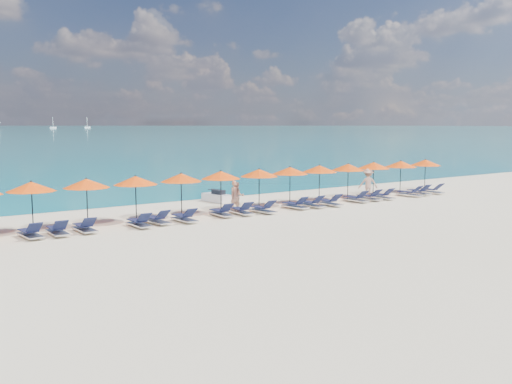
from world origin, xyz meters
TOP-DOWN VIEW (x-y plane):
  - ground at (0.00, 0.00)m, footprint 1400.00×1400.00m
  - sailboat_near at (128.18, 495.16)m, footprint 5.52×1.84m
  - sailboat_far at (166.63, 518.24)m, footprint 5.58×1.86m
  - jetski at (0.89, 8.33)m, footprint 0.99×2.13m
  - beachgoer_a at (-0.12, 4.78)m, footprint 0.63×0.45m
  - beachgoer_b at (0.08, 4.86)m, footprint 0.87×0.70m
  - beachgoer_c at (9.66, 4.41)m, footprint 1.31×1.13m
  - umbrella_2 at (-10.63, 4.62)m, footprint 2.10×2.10m
  - umbrella_3 at (-8.26, 4.56)m, footprint 2.10×2.10m
  - umbrella_4 at (-5.93, 4.51)m, footprint 2.10×2.10m
  - umbrella_5 at (-3.49, 4.53)m, footprint 2.10×2.10m
  - umbrella_6 at (-1.14, 4.58)m, footprint 2.10×2.10m
  - umbrella_7 at (1.26, 4.48)m, footprint 2.10×2.10m
  - umbrella_8 at (3.56, 4.67)m, footprint 2.10×2.10m
  - umbrella_9 at (5.80, 4.67)m, footprint 2.10×2.10m
  - umbrella_10 at (8.10, 4.62)m, footprint 2.10×2.10m
  - umbrella_11 at (10.47, 4.72)m, footprint 2.10×2.10m
  - umbrella_12 at (12.84, 4.54)m, footprint 2.10×2.10m
  - umbrella_13 at (15.33, 4.51)m, footprint 2.10×2.10m
  - lounger_3 at (-11.04, 3.45)m, footprint 0.74×1.74m
  - lounger_4 at (-9.96, 3.40)m, footprint 0.67×1.72m
  - lounger_5 at (-8.79, 3.42)m, footprint 0.64×1.71m
  - lounger_6 at (-6.36, 3.17)m, footprint 0.64×1.71m
  - lounger_7 at (-5.36, 3.44)m, footprint 0.78×1.75m
  - lounger_8 at (-4.04, 3.20)m, footprint 0.67×1.72m
  - lounger_9 at (-1.75, 3.54)m, footprint 0.71×1.73m
  - lounger_10 at (-0.58, 3.48)m, footprint 0.74×1.74m
  - lounger_11 at (0.63, 3.25)m, footprint 0.73×1.74m
  - lounger_12 at (2.95, 3.41)m, footprint 0.72×1.74m
  - lounger_13 at (4.05, 3.30)m, footprint 0.71×1.73m
  - lounger_14 at (5.31, 3.19)m, footprint 0.66×1.71m
  - lounger_15 at (7.65, 3.45)m, footprint 0.63×1.70m
  - lounger_16 at (8.79, 3.46)m, footprint 0.67×1.72m
  - lounger_17 at (9.91, 3.44)m, footprint 0.64×1.71m
  - lounger_18 at (12.40, 3.32)m, footprint 0.79×1.75m
  - lounger_19 at (13.49, 3.49)m, footprint 0.66×1.72m
  - lounger_20 at (14.72, 3.43)m, footprint 0.70×1.73m

SIDE VIEW (x-z plane):
  - ground at x=0.00m, z-range 0.00..0.00m
  - lounger_3 at x=-11.04m, z-range -0.09..0.56m
  - lounger_4 at x=-9.96m, z-range -0.09..0.56m
  - lounger_5 at x=-8.79m, z-range -0.09..0.56m
  - lounger_6 at x=-6.36m, z-range -0.09..0.56m
  - lounger_7 at x=-5.36m, z-range -0.09..0.56m
  - lounger_8 at x=-4.04m, z-range -0.09..0.56m
  - lounger_9 at x=-1.75m, z-range -0.09..0.56m
  - lounger_10 at x=-0.58m, z-range -0.09..0.56m
  - lounger_11 at x=0.63m, z-range -0.09..0.56m
  - lounger_12 at x=2.95m, z-range -0.09..0.56m
  - lounger_13 at x=4.05m, z-range -0.09..0.56m
  - lounger_14 at x=5.31m, z-range -0.09..0.56m
  - lounger_15 at x=7.65m, z-range -0.09..0.56m
  - lounger_16 at x=8.79m, z-range -0.09..0.56m
  - lounger_17 at x=9.91m, z-range -0.09..0.56m
  - lounger_18 at x=12.40m, z-range -0.09..0.56m
  - lounger_19 at x=13.49m, z-range -0.09..0.56m
  - lounger_20 at x=14.72m, z-range -0.09..0.56m
  - jetski at x=0.89m, z-range -0.06..0.67m
  - beachgoer_b at x=0.08m, z-range 0.00..1.56m
  - beachgoer_a at x=-0.12m, z-range 0.00..1.64m
  - beachgoer_c at x=9.66m, z-range 0.00..1.86m
  - sailboat_near at x=128.18m, z-range -4.02..6.10m
  - sailboat_far at x=166.63m, z-range -4.07..6.17m
  - umbrella_2 at x=-10.63m, z-range 0.88..3.16m
  - umbrella_3 at x=-8.26m, z-range 0.88..3.16m
  - umbrella_4 at x=-5.93m, z-range 0.88..3.16m
  - umbrella_5 at x=-3.49m, z-range 0.88..3.16m
  - umbrella_6 at x=-1.14m, z-range 0.88..3.16m
  - umbrella_7 at x=1.26m, z-range 0.88..3.16m
  - umbrella_8 at x=3.56m, z-range 0.88..3.16m
  - umbrella_9 at x=5.80m, z-range 0.88..3.16m
  - umbrella_10 at x=8.10m, z-range 0.88..3.16m
  - umbrella_11 at x=10.47m, z-range 0.88..3.16m
  - umbrella_12 at x=12.84m, z-range 0.88..3.16m
  - umbrella_13 at x=15.33m, z-range 0.88..3.16m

